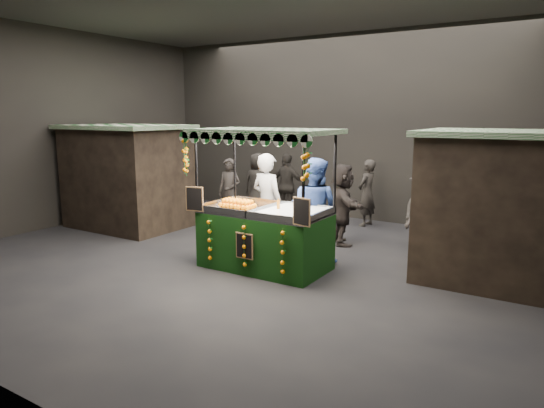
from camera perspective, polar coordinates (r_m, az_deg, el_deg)
The scene contains 14 objects.
ground at distance 9.61m, azimuth -2.95°, elevation -6.88°, with size 12.00×12.00×0.00m, color black.
market_hall at distance 9.19m, azimuth -3.16°, elevation 13.68°, with size 12.10×10.10×5.05m.
neighbour_stall_left at distance 12.98m, azimuth -16.53°, elevation 3.17°, with size 3.00×2.20×2.60m.
neighbour_stall_right at distance 9.18m, azimuth 26.07°, elevation -0.38°, with size 3.00×2.20×2.60m.
juice_stall at distance 9.06m, azimuth -0.89°, elevation -2.66°, with size 2.69×1.58×2.61m.
vendor_grey at distance 10.09m, azimuth -0.55°, elevation 0.07°, with size 0.83×0.61×2.08m.
vendor_blue at distance 9.46m, azimuth 4.94°, elevation -0.77°, with size 1.01×0.80×2.05m.
shopper_0 at distance 12.67m, azimuth -5.01°, elevation 1.40°, with size 0.69×0.50×1.75m.
shopper_1 at distance 9.93m, azimuth 17.07°, elevation -2.24°, with size 0.92×0.94×1.52m.
shopper_2 at distance 13.47m, azimuth 1.79°, elevation 2.10°, with size 1.06×0.45×1.80m.
shopper_3 at distance 11.13m, azimuth 17.25°, elevation -0.42°, with size 1.02×1.26×1.70m.
shopper_4 at distance 14.01m, azimuth -1.65°, elevation 2.39°, with size 0.96×0.72×1.78m.
shopper_5 at distance 10.87m, azimuth 8.19°, elevation -0.03°, with size 1.47×1.64×1.80m.
shopper_6 at distance 12.80m, azimuth 11.03°, elevation 1.28°, with size 0.50×0.68×1.72m.
Camera 1 is at (5.28, -7.50, 2.88)m, focal length 32.17 mm.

